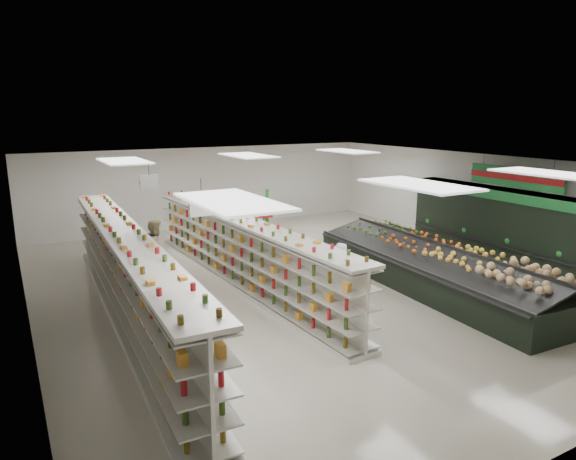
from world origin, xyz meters
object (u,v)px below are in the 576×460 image
gondola_center (240,254)px  produce_island (441,266)px  shopper_main (339,277)px  gondola_left (128,280)px  soda_endcap (253,217)px  shopper_background (156,248)px

gondola_center → produce_island: (4.62, -2.77, -0.30)m
produce_island → shopper_main: size_ratio=4.82×
gondola_left → soda_endcap: bearing=46.4°
shopper_main → shopper_background: bearing=-60.0°
gondola_left → shopper_main: 4.76m
produce_island → gondola_center: bearing=149.1°
gondola_center → shopper_main: size_ratio=6.33×
produce_island → soda_endcap: (-2.11, 7.25, 0.28)m
gondola_left → soda_endcap: size_ratio=6.85×
gondola_left → shopper_background: gondola_left is taller
soda_endcap → shopper_background: bearing=-147.0°
gondola_center → gondola_left: bearing=-164.4°
gondola_center → soda_endcap: size_ratio=6.21×
shopper_main → gondola_left: bearing=-26.3°
gondola_left → shopper_background: (1.37, 2.73, -0.08)m
shopper_background → gondola_center: bearing=-108.6°
gondola_left → shopper_background: size_ratio=6.91×
produce_island → shopper_main: shopper_main is taller
gondola_left → soda_endcap: (5.69, 5.53, -0.10)m
gondola_left → produce_island: size_ratio=1.45×
shopper_main → shopper_background: size_ratio=0.99×
produce_island → soda_endcap: size_ratio=4.72×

